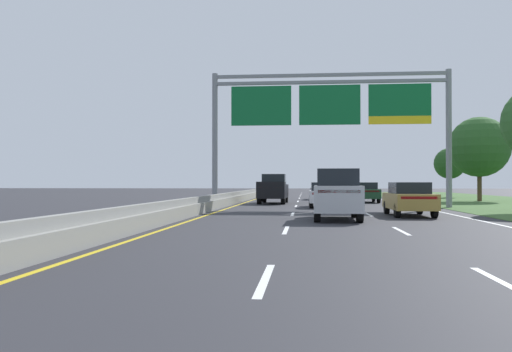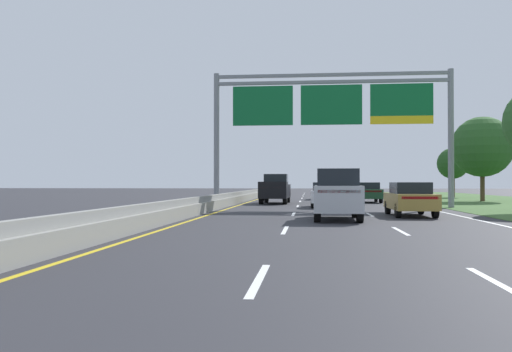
# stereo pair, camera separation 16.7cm
# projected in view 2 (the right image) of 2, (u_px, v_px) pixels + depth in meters

# --- Properties ---
(ground_plane) EXTENTS (220.00, 220.00, 0.00)m
(ground_plane) POSITION_uv_depth(u_px,v_px,m) (327.00, 208.00, 32.82)
(ground_plane) COLOR #2B2B30
(lane_striping) EXTENTS (11.96, 106.00, 0.01)m
(lane_striping) POSITION_uv_depth(u_px,v_px,m) (327.00, 208.00, 32.37)
(lane_striping) COLOR white
(lane_striping) RESTS_ON ground
(median_barrier_concrete) EXTENTS (0.60, 110.00, 0.85)m
(median_barrier_concrete) POSITION_uv_depth(u_px,v_px,m) (221.00, 202.00, 33.49)
(median_barrier_concrete) COLOR gray
(median_barrier_concrete) RESTS_ON ground
(overhead_sign_gantry) EXTENTS (15.06, 0.42, 8.61)m
(overhead_sign_gantry) POSITION_uv_depth(u_px,v_px,m) (331.00, 110.00, 33.91)
(overhead_sign_gantry) COLOR gray
(overhead_sign_gantry) RESTS_ON ground
(pickup_truck_black) EXTENTS (2.10, 5.44, 2.20)m
(pickup_truck_black) POSITION_uv_depth(u_px,v_px,m) (275.00, 189.00, 40.17)
(pickup_truck_black) COLOR black
(pickup_truck_black) RESTS_ON ground
(car_gold_right_lane_sedan) EXTENTS (1.85, 4.41, 1.57)m
(car_gold_right_lane_sedan) POSITION_uv_depth(u_px,v_px,m) (410.00, 198.00, 25.04)
(car_gold_right_lane_sedan) COLOR #A38438
(car_gold_right_lane_sedan) RESTS_ON ground
(car_navy_centre_lane_sedan) EXTENTS (1.93, 4.44, 1.57)m
(car_navy_centre_lane_sedan) POSITION_uv_depth(u_px,v_px,m) (323.00, 191.00, 49.12)
(car_navy_centre_lane_sedan) COLOR #161E47
(car_navy_centre_lane_sedan) RESTS_ON ground
(car_darkgreen_right_lane_sedan) EXTENTS (1.83, 4.41, 1.57)m
(car_darkgreen_right_lane_sedan) POSITION_uv_depth(u_px,v_px,m) (368.00, 192.00, 42.14)
(car_darkgreen_right_lane_sedan) COLOR #193D23
(car_darkgreen_right_lane_sedan) RESTS_ON ground
(car_white_centre_lane_sedan) EXTENTS (1.84, 4.41, 1.57)m
(car_white_centre_lane_sedan) POSITION_uv_depth(u_px,v_px,m) (325.00, 194.00, 33.73)
(car_white_centre_lane_sedan) COLOR silver
(car_white_centre_lane_sedan) RESTS_ON ground
(car_silver_centre_lane_suv) EXTENTS (2.01, 4.74, 2.11)m
(car_silver_centre_lane_suv) POSITION_uv_depth(u_px,v_px,m) (337.00, 194.00, 22.50)
(car_silver_centre_lane_suv) COLOR #B2B5BA
(car_silver_centre_lane_suv) RESTS_ON ground
(roadside_tree_far) EXTENTS (4.99, 4.99, 7.01)m
(roadside_tree_far) POSITION_uv_depth(u_px,v_px,m) (482.00, 147.00, 44.31)
(roadside_tree_far) COLOR #4C3823
(roadside_tree_far) RESTS_ON ground
(roadside_tree_distant) EXTENTS (3.24, 3.24, 5.19)m
(roadside_tree_distant) POSITION_uv_depth(u_px,v_px,m) (453.00, 164.00, 56.07)
(roadside_tree_distant) COLOR #4C3823
(roadside_tree_distant) RESTS_ON ground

